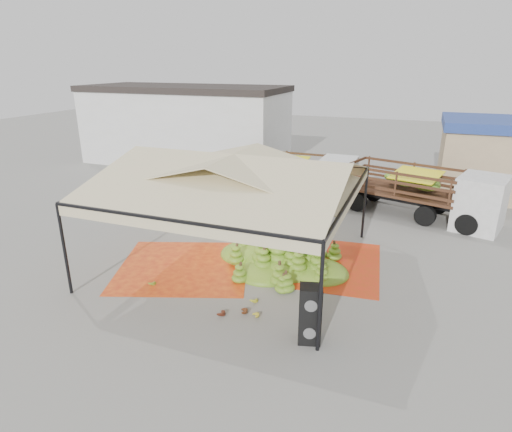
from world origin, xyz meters
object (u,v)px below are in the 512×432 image
at_px(banana_heap, 284,251).
at_px(vendor, 258,215).
at_px(truck_right, 429,188).
at_px(speaker_stack, 310,314).
at_px(truck_left, 299,171).

height_order(banana_heap, vendor, vendor).
bearing_deg(truck_right, speaker_stack, -87.05).
bearing_deg(speaker_stack, truck_right, 61.49).
bearing_deg(vendor, truck_left, -99.10).
bearing_deg(banana_heap, truck_right, 56.50).
bearing_deg(truck_left, speaker_stack, -72.27).
xyz_separation_m(vendor, truck_left, (0.04, 6.14, 0.50)).
bearing_deg(banana_heap, vendor, 128.68).
relative_size(banana_heap, truck_left, 0.80).
bearing_deg(speaker_stack, banana_heap, 101.21).
height_order(vendor, truck_right, truck_right).
bearing_deg(vendor, banana_heap, 119.96).
distance_m(vendor, truck_left, 6.16).
bearing_deg(speaker_stack, vendor, 106.30).
distance_m(speaker_stack, truck_right, 11.54).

